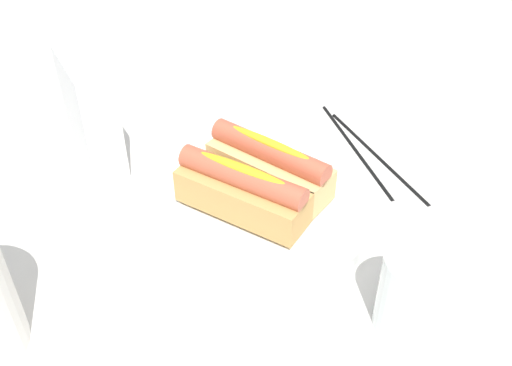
% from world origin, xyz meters
% --- Properties ---
extents(ground_plane, '(2.40, 2.40, 0.00)m').
position_xyz_m(ground_plane, '(0.00, 0.00, 0.00)').
color(ground_plane, beige).
extents(serving_bowl, '(0.27, 0.27, 0.03)m').
position_xyz_m(serving_bowl, '(0.01, 0.00, 0.02)').
color(serving_bowl, white).
rests_on(serving_bowl, ground_plane).
extents(hotdog_front, '(0.16, 0.09, 0.06)m').
position_xyz_m(hotdog_front, '(0.02, -0.03, 0.06)').
color(hotdog_front, '#DBB270').
rests_on(hotdog_front, serving_bowl).
extents(hotdog_back, '(0.16, 0.10, 0.06)m').
position_xyz_m(hotdog_back, '(0.00, 0.03, 0.06)').
color(hotdog_back, tan).
rests_on(hotdog_back, serving_bowl).
extents(water_glass, '(0.07, 0.07, 0.09)m').
position_xyz_m(water_glass, '(-0.20, -0.02, 0.04)').
color(water_glass, white).
rests_on(water_glass, ground_plane).
extents(napkin_box, '(0.12, 0.06, 0.15)m').
position_xyz_m(napkin_box, '(0.22, 0.09, 0.07)').
color(napkin_box, white).
rests_on(napkin_box, ground_plane).
extents(chopstick_near, '(0.21, 0.08, 0.01)m').
position_xyz_m(chopstick_near, '(0.03, -0.19, 0.00)').
color(chopstick_near, black).
rests_on(chopstick_near, ground_plane).
extents(chopstick_far, '(0.22, 0.05, 0.01)m').
position_xyz_m(chopstick_far, '(-0.00, -0.20, 0.00)').
color(chopstick_far, black).
rests_on(chopstick_far, ground_plane).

